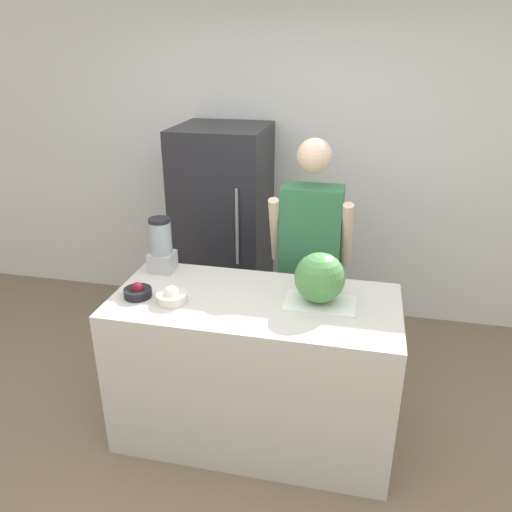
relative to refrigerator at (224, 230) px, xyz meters
name	(u,v)px	position (x,y,z in m)	size (l,w,h in m)	color
ground_plane	(240,475)	(0.55, -1.68, -0.84)	(14.00, 14.00, 0.00)	#7F6B51
wall_back	(299,166)	(0.55, 0.41, 0.46)	(8.00, 0.06, 2.60)	white
counter_island	(255,368)	(0.55, -1.30, -0.37)	(1.62, 0.76, 0.93)	beige
refrigerator	(224,230)	(0.00, 0.00, 0.00)	(0.70, 0.74, 1.68)	#232328
person	(310,261)	(0.78, -0.60, 0.05)	(0.54, 0.27, 1.72)	#4C608C
cutting_board	(320,303)	(0.91, -1.28, 0.10)	(0.39, 0.24, 0.01)	white
watermelon	(320,278)	(0.90, -1.26, 0.25)	(0.28, 0.28, 0.28)	#4C8C47
bowl_cherries	(138,292)	(-0.10, -1.41, 0.13)	(0.16, 0.16, 0.09)	black
bowl_cream	(172,297)	(0.11, -1.43, 0.13)	(0.17, 0.17, 0.10)	beige
blender	(161,246)	(-0.10, -1.04, 0.26)	(0.15, 0.15, 0.35)	#B7B7BC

